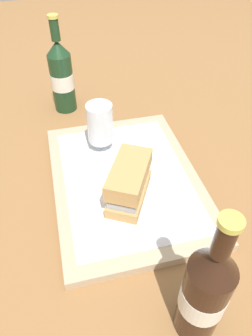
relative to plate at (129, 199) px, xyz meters
name	(u,v)px	position (x,y,z in m)	size (l,w,h in m)	color
ground_plane	(126,184)	(0.07, -0.01, -0.03)	(3.00, 3.00, 0.00)	olive
tray	(126,181)	(0.07, -0.01, -0.02)	(0.44, 0.32, 0.02)	tan
placemat	(126,178)	(0.07, -0.01, -0.01)	(0.38, 0.27, 0.00)	silver
plate	(129,199)	(0.00, 0.00, 0.00)	(0.19, 0.19, 0.01)	white
sandwich	(129,181)	(0.00, 0.00, 0.05)	(0.14, 0.12, 0.08)	tan
beer_glass	(100,126)	(0.18, 0.02, 0.06)	(0.06, 0.06, 0.12)	silver
napkin_folded	(151,147)	(0.16, -0.10, 0.00)	(0.09, 0.07, 0.01)	white
beer_bottle	(62,76)	(0.42, 0.09, 0.08)	(0.07, 0.07, 0.27)	#19381E
second_bottle	(205,293)	(-0.25, -0.04, 0.08)	(0.07, 0.07, 0.27)	black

